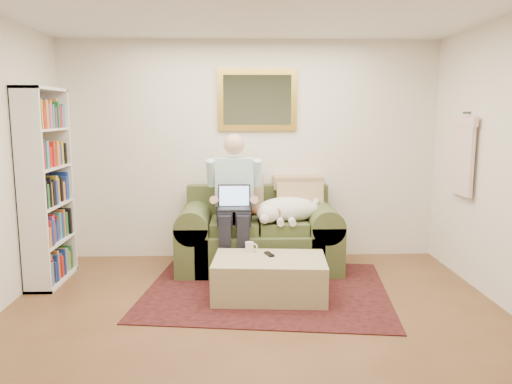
{
  "coord_description": "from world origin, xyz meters",
  "views": [
    {
      "loc": [
        -0.11,
        -3.5,
        1.74
      ],
      "look_at": [
        0.04,
        1.52,
        0.95
      ],
      "focal_mm": 35.0,
      "sensor_mm": 36.0,
      "label": 1
    }
  ],
  "objects_px": {
    "sleeping_dog": "(288,209)",
    "bookshelf": "(46,187)",
    "seated_man": "(234,205)",
    "ottoman": "(270,278)",
    "coffee_mug": "(249,247)",
    "laptop": "(234,202)",
    "sofa": "(259,241)"
  },
  "relations": [
    {
      "from": "sleeping_dog",
      "to": "bookshelf",
      "type": "relative_size",
      "value": 0.37
    },
    {
      "from": "sleeping_dog",
      "to": "seated_man",
      "type": "bearing_deg",
      "value": -172.87
    },
    {
      "from": "bookshelf",
      "to": "sleeping_dog",
      "type": "bearing_deg",
      "value": 7.23
    },
    {
      "from": "sleeping_dog",
      "to": "bookshelf",
      "type": "xyz_separation_m",
      "value": [
        -2.51,
        -0.32,
        0.31
      ]
    },
    {
      "from": "ottoman",
      "to": "bookshelf",
      "type": "relative_size",
      "value": 0.53
    },
    {
      "from": "sleeping_dog",
      "to": "bookshelf",
      "type": "bearing_deg",
      "value": -172.77
    },
    {
      "from": "seated_man",
      "to": "bookshelf",
      "type": "xyz_separation_m",
      "value": [
        -1.92,
        -0.24,
        0.24
      ]
    },
    {
      "from": "bookshelf",
      "to": "coffee_mug",
      "type": "bearing_deg",
      "value": -8.61
    },
    {
      "from": "laptop",
      "to": "coffee_mug",
      "type": "relative_size",
      "value": 3.51
    },
    {
      "from": "sofa",
      "to": "sleeping_dog",
      "type": "bearing_deg",
      "value": -15.74
    },
    {
      "from": "sofa",
      "to": "laptop",
      "type": "xyz_separation_m",
      "value": [
        -0.27,
        -0.24,
        0.48
      ]
    },
    {
      "from": "sleeping_dog",
      "to": "ottoman",
      "type": "height_order",
      "value": "sleeping_dog"
    },
    {
      "from": "laptop",
      "to": "coffee_mug",
      "type": "xyz_separation_m",
      "value": [
        0.15,
        -0.49,
        -0.36
      ]
    },
    {
      "from": "seated_man",
      "to": "ottoman",
      "type": "distance_m",
      "value": 1.02
    },
    {
      "from": "sleeping_dog",
      "to": "coffee_mug",
      "type": "distance_m",
      "value": 0.81
    },
    {
      "from": "coffee_mug",
      "to": "bookshelf",
      "type": "xyz_separation_m",
      "value": [
        -2.07,
        0.31,
        0.57
      ]
    },
    {
      "from": "sleeping_dog",
      "to": "coffee_mug",
      "type": "bearing_deg",
      "value": -124.82
    },
    {
      "from": "ottoman",
      "to": "bookshelf",
      "type": "xyz_separation_m",
      "value": [
        -2.26,
        0.54,
        0.81
      ]
    },
    {
      "from": "laptop",
      "to": "ottoman",
      "type": "bearing_deg",
      "value": -64.28
    },
    {
      "from": "seated_man",
      "to": "sleeping_dog",
      "type": "bearing_deg",
      "value": 7.13
    },
    {
      "from": "sleeping_dog",
      "to": "bookshelf",
      "type": "height_order",
      "value": "bookshelf"
    },
    {
      "from": "laptop",
      "to": "coffee_mug",
      "type": "distance_m",
      "value": 0.63
    },
    {
      "from": "sleeping_dog",
      "to": "coffee_mug",
      "type": "height_order",
      "value": "sleeping_dog"
    },
    {
      "from": "sofa",
      "to": "coffee_mug",
      "type": "relative_size",
      "value": 18.06
    },
    {
      "from": "sofa",
      "to": "coffee_mug",
      "type": "distance_m",
      "value": 0.74
    },
    {
      "from": "ottoman",
      "to": "coffee_mug",
      "type": "height_order",
      "value": "coffee_mug"
    },
    {
      "from": "seated_man",
      "to": "bookshelf",
      "type": "height_order",
      "value": "bookshelf"
    },
    {
      "from": "coffee_mug",
      "to": "ottoman",
      "type": "bearing_deg",
      "value": -49.85
    },
    {
      "from": "laptop",
      "to": "sleeping_dog",
      "type": "distance_m",
      "value": 0.62
    },
    {
      "from": "sofa",
      "to": "laptop",
      "type": "distance_m",
      "value": 0.6
    },
    {
      "from": "laptop",
      "to": "bookshelf",
      "type": "distance_m",
      "value": 1.94
    },
    {
      "from": "sofa",
      "to": "ottoman",
      "type": "distance_m",
      "value": 0.96
    }
  ]
}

